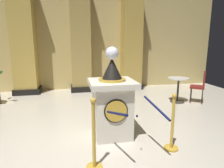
{
  "coord_description": "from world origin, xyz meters",
  "views": [
    {
      "loc": [
        -0.36,
        -3.11,
        1.78
      ],
      "look_at": [
        0.37,
        0.42,
        1.03
      ],
      "focal_mm": 31.49,
      "sensor_mm": 36.0,
      "label": 1
    }
  ],
  "objects_px": {
    "pedestal_clock": "(112,103)",
    "cafe_chair_red": "(200,84)",
    "stanchion_near": "(94,145)",
    "cafe_table": "(178,87)",
    "stanchion_far": "(172,130)"
  },
  "relations": [
    {
      "from": "pedestal_clock",
      "to": "cafe_table",
      "type": "relative_size",
      "value": 2.28
    },
    {
      "from": "cafe_table",
      "to": "cafe_chair_red",
      "type": "height_order",
      "value": "cafe_chair_red"
    },
    {
      "from": "stanchion_far",
      "to": "cafe_chair_red",
      "type": "height_order",
      "value": "stanchion_far"
    },
    {
      "from": "cafe_chair_red",
      "to": "pedestal_clock",
      "type": "bearing_deg",
      "value": -152.36
    },
    {
      "from": "stanchion_near",
      "to": "cafe_chair_red",
      "type": "bearing_deg",
      "value": 36.17
    },
    {
      "from": "pedestal_clock",
      "to": "stanchion_far",
      "type": "height_order",
      "value": "pedestal_clock"
    },
    {
      "from": "stanchion_near",
      "to": "cafe_table",
      "type": "xyz_separation_m",
      "value": [
        2.9,
        2.76,
        0.11
      ]
    },
    {
      "from": "pedestal_clock",
      "to": "cafe_chair_red",
      "type": "height_order",
      "value": "pedestal_clock"
    },
    {
      "from": "pedestal_clock",
      "to": "cafe_chair_red",
      "type": "xyz_separation_m",
      "value": [
        3.04,
        1.59,
        -0.1
      ]
    },
    {
      "from": "cafe_table",
      "to": "cafe_chair_red",
      "type": "bearing_deg",
      "value": -17.74
    },
    {
      "from": "cafe_table",
      "to": "cafe_chair_red",
      "type": "relative_size",
      "value": 0.79
    },
    {
      "from": "pedestal_clock",
      "to": "stanchion_near",
      "type": "relative_size",
      "value": 1.63
    },
    {
      "from": "stanchion_far",
      "to": "pedestal_clock",
      "type": "bearing_deg",
      "value": 141.18
    },
    {
      "from": "pedestal_clock",
      "to": "stanchion_near",
      "type": "height_order",
      "value": "pedestal_clock"
    },
    {
      "from": "pedestal_clock",
      "to": "cafe_chair_red",
      "type": "distance_m",
      "value": 3.44
    }
  ]
}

